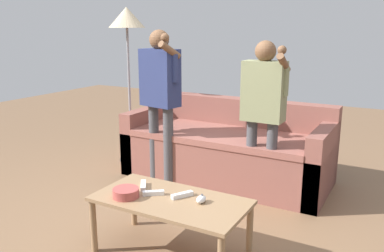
# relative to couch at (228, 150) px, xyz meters

# --- Properties ---
(ground_plane) EXTENTS (12.00, 12.00, 0.00)m
(ground_plane) POSITION_rel_couch_xyz_m (0.04, -1.30, -0.30)
(ground_plane) COLOR brown
(couch) EXTENTS (2.04, 0.88, 0.79)m
(couch) POSITION_rel_couch_xyz_m (0.00, 0.00, 0.00)
(couch) COLOR brown
(couch) RESTS_ON ground
(coffee_table) EXTENTS (1.03, 0.52, 0.41)m
(coffee_table) POSITION_rel_couch_xyz_m (0.26, -1.52, 0.06)
(coffee_table) COLOR #997551
(coffee_table) RESTS_ON ground
(snack_bowl) EXTENTS (0.18, 0.18, 0.06)m
(snack_bowl) POSITION_rel_couch_xyz_m (-0.01, -1.64, 0.14)
(snack_bowl) COLOR #B24C47
(snack_bowl) RESTS_ON coffee_table
(game_remote_nunchuk) EXTENTS (0.06, 0.09, 0.05)m
(game_remote_nunchuk) POSITION_rel_couch_xyz_m (0.47, -1.48, 0.14)
(game_remote_nunchuk) COLOR white
(game_remote_nunchuk) RESTS_ON coffee_table
(floor_lamp) EXTENTS (0.40, 0.40, 1.73)m
(floor_lamp) POSITION_rel_couch_xyz_m (-1.21, -0.03, 1.23)
(floor_lamp) COLOR #2D2D33
(floor_lamp) RESTS_ON ground
(player_right) EXTENTS (0.42, 0.28, 1.41)m
(player_right) POSITION_rel_couch_xyz_m (0.49, -0.40, 0.59)
(player_right) COLOR #47474C
(player_right) RESTS_ON ground
(player_left) EXTENTS (0.44, 0.35, 1.50)m
(player_left) POSITION_rel_couch_xyz_m (-0.52, -0.45, 0.65)
(player_left) COLOR #47474C
(player_left) RESTS_ON ground
(game_remote_wand_near) EXTENTS (0.11, 0.15, 0.03)m
(game_remote_wand_near) POSITION_rel_couch_xyz_m (0.32, -1.46, 0.13)
(game_remote_wand_near) COLOR white
(game_remote_wand_near) RESTS_ON coffee_table
(game_remote_wand_far) EXTENTS (0.14, 0.12, 0.03)m
(game_remote_wand_far) POSITION_rel_couch_xyz_m (0.13, -1.53, 0.13)
(game_remote_wand_far) COLOR white
(game_remote_wand_far) RESTS_ON coffee_table
(game_remote_wand_spare) EXTENTS (0.12, 0.15, 0.03)m
(game_remote_wand_spare) POSITION_rel_couch_xyz_m (-0.01, -1.45, 0.13)
(game_remote_wand_spare) COLOR white
(game_remote_wand_spare) RESTS_ON coffee_table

